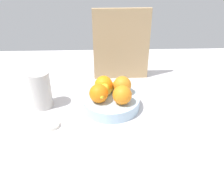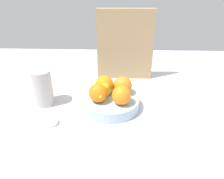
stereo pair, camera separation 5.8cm
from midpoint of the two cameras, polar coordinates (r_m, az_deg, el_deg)
name	(u,v)px [view 2 (the right image)]	position (r cm, az deg, el deg)	size (l,w,h in cm)	color
ground_plane	(111,113)	(104.02, 1.35, -5.55)	(180.00, 140.00, 3.00)	silver
fruit_bowl	(112,102)	(103.61, 1.61, -3.08)	(24.28, 24.28, 4.82)	#ADCBE2
orange_front_left	(121,95)	(96.63, 3.98, -1.41)	(7.86, 7.86, 7.86)	orange
orange_front_right	(123,85)	(103.53, 4.21, 0.94)	(7.86, 7.86, 7.86)	orange
orange_center	(104,84)	(104.01, -0.25, 1.18)	(7.86, 7.86, 7.86)	orange
orange_back_left	(98,93)	(98.01, -1.59, -0.84)	(7.86, 7.86, 7.86)	orange
banana_bunch	(105,89)	(102.21, 0.07, 0.07)	(11.97, 17.53, 6.20)	yellow
cutting_board	(125,46)	(121.12, 4.52, 10.31)	(28.00, 1.80, 36.00)	tan
thermos_tumbler	(43,87)	(106.47, -14.68, 0.44)	(8.52, 8.52, 16.25)	#BBB7B2
jar_lid	(50,122)	(97.61, -12.77, -7.66)	(6.11, 6.11, 1.26)	white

